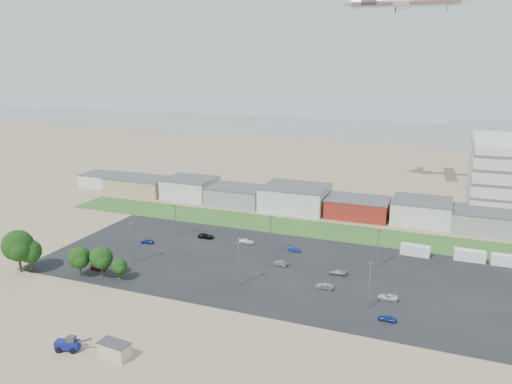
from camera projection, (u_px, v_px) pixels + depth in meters
The scene contains 32 objects.
ground at pixel (226, 298), 108.77m from camera, with size 700.00×700.00×0.00m, color #856F54.
parking_lot at pixel (277, 267), 125.01m from camera, with size 120.00×50.00×0.01m, color black.
grass_strip at pixel (296, 227), 155.60m from camera, with size 160.00×16.00×0.02m, color #315720.
hills_backdrop at pixel (448, 124), 377.19m from camera, with size 700.00×200.00×9.00m, color gray, non-canonical shape.
building_row at pixel (266, 195), 177.72m from camera, with size 170.00×20.00×8.00m, color silver, non-canonical shape.
portable_shed at pixel (115, 350), 86.51m from camera, with size 5.66×2.94×2.85m, color #C0B591, non-canonical shape.
telehandler at pixel (67, 343), 88.59m from camera, with size 6.76×2.25×2.82m, color navy, non-canonical shape.
box_trailer_a at pixel (415, 250), 132.43m from camera, with size 7.53×2.35×2.82m, color silver, non-canonical shape.
box_trailer_b at pixel (470, 255), 128.79m from camera, with size 7.66×2.40×2.87m, color silver, non-canonical shape.
box_trailer_c at pixel (507, 261), 125.64m from camera, with size 7.41×2.32×2.78m, color silver, non-canonical shape.
tree_far_left at pixel (18, 249), 120.79m from camera, with size 8.04×8.04×12.06m, color black, non-canonical shape.
tree_left at pixel (30, 254), 121.57m from camera, with size 6.10×6.10×9.14m, color black, non-canonical shape.
tree_mid at pixel (79, 259), 118.98m from camera, with size 5.60×5.60×8.40m, color black, non-canonical shape.
tree_right at pixel (101, 260), 118.23m from camera, with size 5.85×5.85×8.78m, color black, non-canonical shape.
tree_near at pixel (119, 268), 117.10m from camera, with size 4.04×4.04×6.06m, color black, non-canonical shape.
lightpole_front_l at pixel (133, 243), 126.54m from camera, with size 1.26×0.53×10.74m, color slate, non-canonical shape.
lightpole_front_m at pixel (239, 264), 113.66m from camera, with size 1.23×0.51×10.44m, color slate, non-canonical shape.
lightpole_front_r at pixel (369, 286), 103.06m from camera, with size 1.18×0.49×10.07m, color slate, non-canonical shape.
lightpole_back_l at pixel (176, 221), 145.96m from camera, with size 1.12×0.47×9.54m, color slate, non-canonical shape.
lightpole_back_m at pixel (271, 235), 132.79m from camera, with size 1.22×0.51×10.35m, color slate, non-canonical shape.
lightpole_back_r at pixel (378, 248), 124.34m from camera, with size 1.13×0.47×9.63m, color slate, non-canonical shape.
airliner at pixel (405, 2), 171.38m from camera, with size 44.08×30.06×13.02m, color silver, non-canonical shape.
parked_car_0 at pixel (388, 297), 107.86m from camera, with size 1.95×4.22×1.17m, color silver.
parked_car_1 at pixel (325, 286), 112.91m from camera, with size 1.36×3.90×1.28m, color #A5A5AA.
parked_car_2 at pixel (387, 318), 98.91m from camera, with size 1.42×3.52×1.20m, color navy.
parked_car_5 at pixel (147, 241), 141.38m from camera, with size 1.47×3.66×1.25m, color navy.
parked_car_6 at pixel (246, 241), 141.25m from camera, with size 1.77×4.35×1.26m, color silver.
parked_car_7 at pixel (280, 263), 125.92m from camera, with size 1.30×3.73×1.23m, color #595B5E.
parked_car_9 at pixel (206, 236), 145.61m from camera, with size 2.17×4.70×1.31m, color black.
parked_car_10 at pixel (98, 267), 123.49m from camera, with size 1.64×4.04×1.17m, color maroon.
parked_car_11 at pixel (294, 249), 135.27m from camera, with size 1.22×3.50×1.15m, color navy.
parked_car_12 at pixel (337, 272), 120.52m from camera, with size 1.72×4.24×1.23m, color #A5A5AA.
Camera 1 is at (42.54, -90.10, 49.82)m, focal length 35.00 mm.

